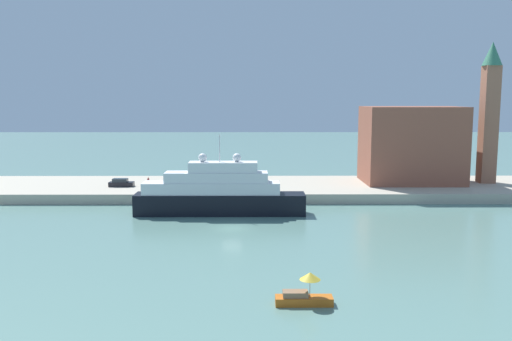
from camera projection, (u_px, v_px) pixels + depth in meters
ground at (232, 229)px, 70.41m from camera, size 400.00×400.00×0.00m
quay_dock at (238, 189)px, 96.44m from camera, size 110.00×20.74×1.64m
large_yacht at (218, 193)px, 78.76m from camera, size 24.73×4.04×11.70m
small_motorboat at (304, 293)px, 44.39m from camera, size 4.72×1.73×2.74m
harbor_building at (411, 145)px, 97.71m from camera, size 17.11×11.77×13.69m
bell_tower at (490, 107)px, 96.39m from camera, size 3.45×3.45×25.01m
parked_car at (121, 183)px, 93.74m from camera, size 4.21×1.62×1.38m
person_figure at (148, 182)px, 93.51m from camera, size 0.36×0.36×1.66m
mooring_bollard at (233, 191)px, 87.23m from camera, size 0.43×0.43×0.74m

